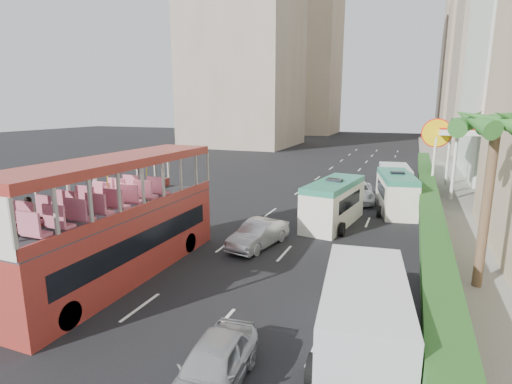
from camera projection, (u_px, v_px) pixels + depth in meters
The scene contains 16 objects.
ground_plane at pixel (254, 300), 14.84m from camera, with size 200.00×200.00×0.00m, color black.
double_decker_bus at pixel (119, 218), 16.46m from camera, with size 2.50×11.00×5.06m, color maroon.
car_silver_lane_a at pixel (258, 247), 20.49m from camera, with size 1.42×4.08×1.35m, color #ADAFB4.
van_asset at pixel (357, 201), 30.28m from camera, with size 2.37×5.13×1.43m, color silver.
minibus_near at pixel (333, 203), 24.06m from camera, with size 2.01×6.03×2.67m, color silver.
minibus_far at pixel (396, 193), 27.12m from camera, with size 1.96×5.87×2.60m, color silver.
panel_van_near at pixel (364, 318), 11.44m from camera, with size 2.28×5.69×2.28m, color silver.
panel_van_far at pixel (394, 180), 32.67m from camera, with size 2.24×5.59×2.24m, color silver.
sidewalk at pixel (459, 189), 34.32m from camera, with size 6.00×120.00×0.18m, color #99968C.
kerb_wall at pixel (427, 209), 25.20m from camera, with size 0.30×44.00×1.00m, color silver.
hedge at pixel (428, 196), 25.02m from camera, with size 1.10×44.00×0.70m, color #2D6626.
palm_tree at pixel (486, 207), 14.96m from camera, with size 0.36×0.36×6.40m, color brown.
shell_station at pixel (479, 162), 31.58m from camera, with size 6.50×8.00×5.50m, color silver.
tower_far_a at pixel (488, 28), 78.61m from camera, with size 14.00×14.00×44.00m, color tan.
tower_far_b at pixel (473, 52), 99.03m from camera, with size 14.00×14.00×40.00m, color tan.
tower_left_b at pixel (306, 40), 99.66m from camera, with size 16.00×16.00×46.00m, color tan.
Camera 1 is at (5.08, -12.67, 7.09)m, focal length 28.00 mm.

